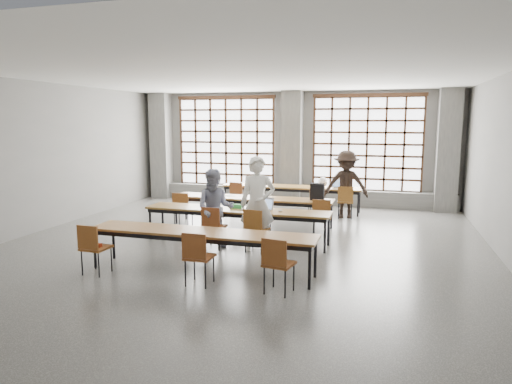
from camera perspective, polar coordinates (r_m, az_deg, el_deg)
floor at (r=9.55m, az=-1.95°, el=-6.86°), size 11.00×11.00×0.00m
ceiling at (r=9.24m, az=-2.07°, el=14.53°), size 11.00×11.00×0.00m
wall_back at (r=14.54m, az=4.76°, el=5.53°), size 10.00×0.00×10.00m
wall_front at (r=4.40m, az=-24.88°, el=-2.90°), size 10.00×0.00×10.00m
wall_left at (r=11.78m, az=-25.86°, el=3.90°), size 0.00×11.00×11.00m
column_left at (r=15.80m, az=-11.74°, el=5.63°), size 0.60×0.55×3.50m
column_mid at (r=14.27m, az=4.54°, el=5.47°), size 0.60×0.55×3.50m
column_right at (r=14.08m, az=22.85°, el=4.76°), size 0.60×0.55×3.50m
window_left at (r=15.07m, az=-3.76°, el=6.22°), size 3.32×0.12×3.00m
window_right at (r=14.19m, az=13.70°, el=5.83°), size 3.32×0.12×3.00m
sill_ledge at (r=14.51m, az=4.53°, el=-0.44°), size 9.80×0.35×0.50m
desk_row_a at (r=13.21m, az=4.43°, el=0.46°), size 4.00×0.70×0.73m
desk_row_b at (r=11.23m, az=-0.50°, el=-0.99°), size 4.00×0.70×0.73m
desk_row_c at (r=9.75m, az=-2.39°, el=-2.52°), size 4.00×0.70×0.73m
desk_row_d at (r=7.87m, az=-6.87°, el=-5.33°), size 4.00×0.70×0.73m
chair_back_left at (r=12.99m, az=-2.26°, el=-0.23°), size 0.49×0.49×0.88m
chair_back_mid at (r=12.48m, az=7.54°, el=-0.68°), size 0.53×0.53×0.88m
chair_back_right at (r=12.38m, az=11.12°, el=-0.84°), size 0.44×0.45×0.88m
chair_mid_left at (r=11.24m, az=-9.23°, el=-1.76°), size 0.46×0.47×0.88m
chair_mid_centre at (r=10.55m, az=0.63°, el=-2.34°), size 0.44×0.44×0.88m
chair_mid_right at (r=10.28m, az=8.20°, el=-2.74°), size 0.45×0.46×0.88m
chair_front_left at (r=9.30m, az=-5.40°, el=-3.91°), size 0.44×0.45×0.88m
chair_front_right at (r=9.02m, az=-0.10°, el=-4.28°), size 0.48×0.48×0.88m
chair_near_left at (r=8.19m, az=-19.73°, el=-6.15°), size 0.44×0.45×0.88m
chair_near_mid at (r=7.27m, az=-7.34°, el=-7.58°), size 0.43×0.43×0.88m
chair_near_right at (r=6.88m, az=2.66°, el=-8.48°), size 0.49×0.49×0.88m
student_male at (r=9.05m, az=0.20°, el=-1.54°), size 0.79×0.62×1.90m
student_female at (r=9.36m, az=-5.11°, el=-2.10°), size 0.91×0.78×1.63m
student_back at (r=12.46m, az=11.20°, el=0.92°), size 1.22×0.77×1.81m
laptop_front at (r=9.66m, az=1.03°, el=-1.85°), size 0.45×0.42×0.26m
laptop_back at (r=13.10m, az=10.27°, el=0.83°), size 0.42×0.37×0.26m
mouse at (r=9.46m, az=3.04°, el=-2.35°), size 0.12×0.10×0.04m
green_box at (r=9.82m, az=-2.53°, el=-1.78°), size 0.25×0.10×0.09m
phone at (r=9.58m, az=-1.56°, el=-2.26°), size 0.14×0.08×0.01m
paper_sheet_a at (r=11.45m, az=-3.31°, el=-0.48°), size 0.33×0.27×0.00m
paper_sheet_c at (r=11.20m, az=-0.01°, el=-0.68°), size 0.33×0.27×0.00m
backpack at (r=10.90m, az=7.66°, el=0.04°), size 0.32×0.20×0.40m
plastic_bag at (r=13.08m, az=8.35°, el=1.23°), size 0.30×0.26×0.29m
red_pouch at (r=8.26m, az=-19.37°, el=-6.27°), size 0.20×0.09×0.06m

